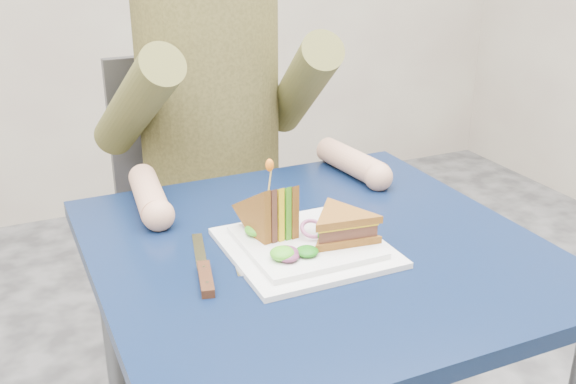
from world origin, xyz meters
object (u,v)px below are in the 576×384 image
diner (211,75)px  fork (235,252)px  knife (205,273)px  sandwich_flat (342,226)px  sandwich_upright (270,216)px  chair (204,206)px  table (316,284)px  plate (306,245)px

diner → fork: 0.57m
knife → diner: bearing=69.9°
sandwich_flat → knife: bearing=177.8°
fork → sandwich_upright: bearing=5.0°
chair → knife: chair is taller
table → chair: chair is taller
plate → fork: 0.12m
table → sandwich_flat: sandwich_flat is taller
plate → sandwich_upright: size_ratio=1.79×
diner → fork: size_ratio=4.20×
chair → plate: chair is taller
sandwich_flat → knife: (-0.24, 0.01, -0.04)m
plate → knife: size_ratio=1.18×
chair → sandwich_flat: size_ratio=6.11×
sandwich_flat → sandwich_upright: sandwich_upright is taller
sandwich_flat → sandwich_upright: bearing=145.2°
diner → fork: diner is taller
plate → sandwich_flat: (0.06, -0.02, 0.04)m
chair → knife: (-0.21, -0.69, 0.20)m
chair → sandwich_flat: bearing=-87.7°
diner → sandwich_upright: 0.54m
sandwich_flat → diner: bearing=92.7°
chair → sandwich_upright: chair is taller
fork → knife: (-0.07, -0.05, 0.00)m
table → sandwich_flat: bearing=-53.8°
plate → knife: (-0.18, -0.02, -0.00)m
chair → sandwich_flat: (0.03, -0.70, 0.23)m
table → sandwich_flat: (0.03, -0.04, 0.12)m
sandwich_flat → knife: 0.24m
plate → chair: bearing=87.7°
table → diner: diner is taller
diner → plate: (-0.03, -0.56, -0.18)m
table → sandwich_upright: size_ratio=5.16×
table → fork: size_ratio=4.23×
table → fork: 0.16m
diner → knife: size_ratio=3.39×
diner → knife: bearing=-110.1°
table → plate: 0.09m
table → diner: (-0.00, 0.55, 0.26)m
diner → plate: diner is taller
knife → fork: bearing=37.5°
chair → knife: 0.75m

